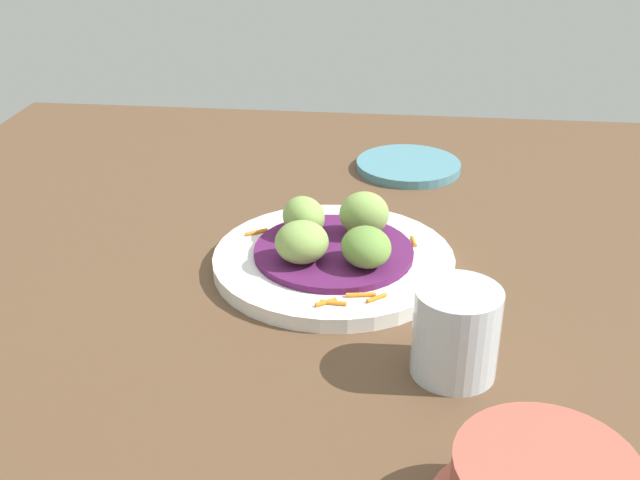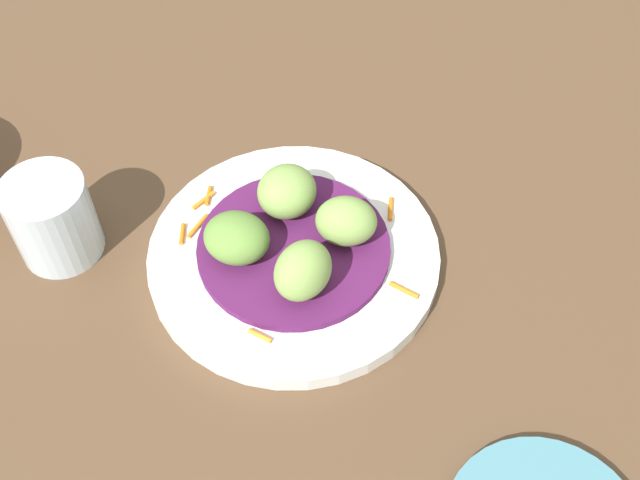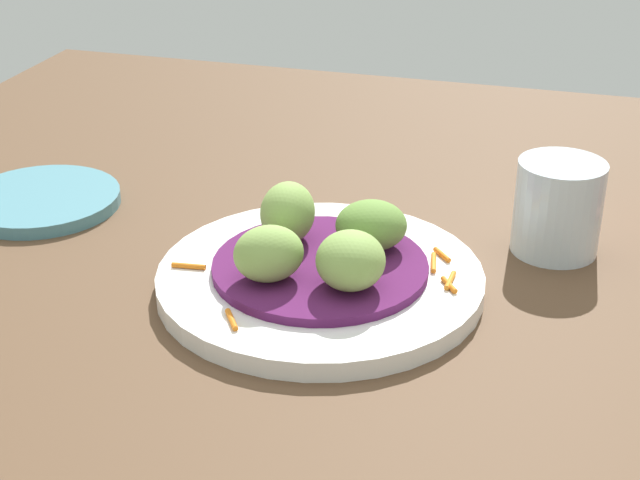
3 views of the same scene
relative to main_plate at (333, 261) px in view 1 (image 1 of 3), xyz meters
The scene contains 10 objects.
table_surface 3.69cm from the main_plate, 69.60° to the left, with size 110.00×110.00×2.00cm, color brown.
main_plate is the anchor object (origin of this frame).
cabbage_bed 1.11cm from the main_plate, behind, with size 16.17×16.17×0.71cm, color #51194C.
carrot_garnish 2.80cm from the main_plate, 103.63° to the left, with size 18.22×21.31×0.40cm.
guac_scoop_left 5.86cm from the main_plate, 129.57° to the right, with size 5.14×4.17×4.76cm, color #84A851.
guac_scoop_center 5.65cm from the main_plate, 39.57° to the right, with size 5.08×4.21×4.10cm, color #84A851.
guac_scoop_right 5.67cm from the main_plate, 50.43° to the left, with size 5.24×4.94×4.15cm, color #84A851.
guac_scoop_back 5.56cm from the main_plate, 140.43° to the left, with size 4.81×5.45×3.79cm, color olive.
side_plate_small 28.93cm from the main_plate, 104.69° to the right, with size 13.84×13.84×1.14cm, color teal.
water_glass 20.21cm from the main_plate, 124.67° to the left, with size 6.96×6.96×7.63cm, color silver.
Camera 1 is at (-7.46, 65.57, 40.06)cm, focal length 43.16 mm.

